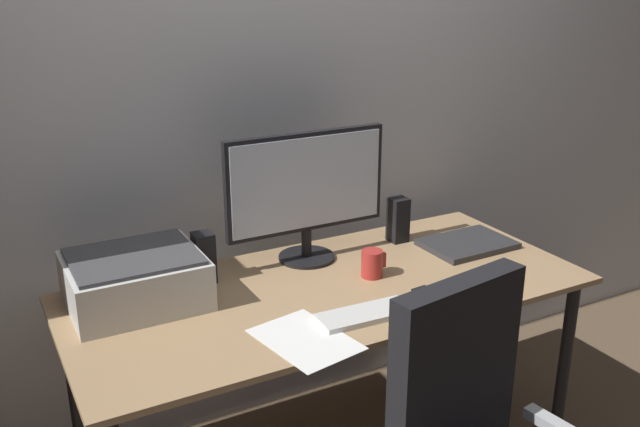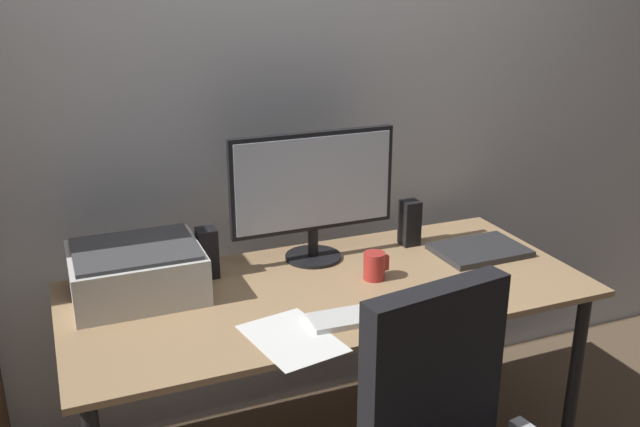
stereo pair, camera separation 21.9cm
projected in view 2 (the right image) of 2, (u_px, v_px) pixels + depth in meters
name	position (u px, v px, depth m)	size (l,w,h in m)	color
back_wall	(271.00, 88.00, 2.55)	(6.40, 0.10, 2.60)	silver
desk	(328.00, 308.00, 2.29)	(1.68, 0.75, 0.74)	tan
monitor	(313.00, 188.00, 2.39)	(0.59, 0.20, 0.46)	black
keyboard	(357.00, 317.00, 2.05)	(0.29, 0.11, 0.02)	silver
mouse	(425.00, 302.00, 2.12)	(0.06, 0.10, 0.03)	black
coffee_mug	(374.00, 265.00, 2.31)	(0.09, 0.07, 0.09)	#B72D28
laptop	(480.00, 250.00, 2.53)	(0.32, 0.23, 0.02)	#2D2D30
speaker_left	(207.00, 253.00, 2.31)	(0.06, 0.07, 0.17)	black
speaker_right	(410.00, 223.00, 2.58)	(0.06, 0.07, 0.17)	black
printer	(137.00, 271.00, 2.18)	(0.40, 0.34, 0.16)	silver
paper_sheet	(292.00, 338.00, 1.95)	(0.21, 0.30, 0.00)	white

